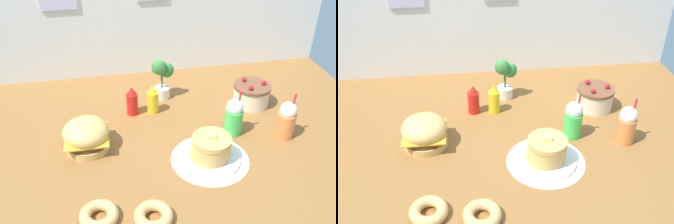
# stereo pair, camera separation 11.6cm
# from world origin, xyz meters

# --- Properties ---
(ground_plane) EXTENTS (2.43, 1.89, 0.02)m
(ground_plane) POSITION_xyz_m (0.00, 0.00, -0.01)
(ground_plane) COLOR brown
(doily_mat) EXTENTS (0.39, 0.39, 0.00)m
(doily_mat) POSITION_xyz_m (0.13, -0.08, 0.00)
(doily_mat) COLOR white
(doily_mat) RESTS_ON ground_plane
(burger) EXTENTS (0.24, 0.24, 0.17)m
(burger) POSITION_xyz_m (-0.47, 0.13, 0.08)
(burger) COLOR #DBA859
(burger) RESTS_ON ground_plane
(pancake_stack) EXTENTS (0.30, 0.30, 0.16)m
(pancake_stack) POSITION_xyz_m (0.13, -0.08, 0.07)
(pancake_stack) COLOR white
(pancake_stack) RESTS_ON doily_mat
(layer_cake) EXTENTS (0.22, 0.22, 0.16)m
(layer_cake) POSITION_xyz_m (0.52, 0.38, 0.07)
(layer_cake) COLOR beige
(layer_cake) RESTS_ON ground_plane
(ketchup_bottle) EXTENTS (0.07, 0.07, 0.18)m
(ketchup_bottle) POSITION_xyz_m (-0.20, 0.41, 0.08)
(ketchup_bottle) COLOR red
(ketchup_bottle) RESTS_ON ground_plane
(mustard_bottle) EXTENTS (0.07, 0.07, 0.18)m
(mustard_bottle) POSITION_xyz_m (-0.08, 0.41, 0.08)
(mustard_bottle) COLOR yellow
(mustard_bottle) RESTS_ON ground_plane
(cream_soda_cup) EXTENTS (0.10, 0.10, 0.27)m
(cream_soda_cup) POSITION_xyz_m (0.31, 0.11, 0.10)
(cream_soda_cup) COLOR green
(cream_soda_cup) RESTS_ON ground_plane
(orange_float_cup) EXTENTS (0.10, 0.10, 0.27)m
(orange_float_cup) POSITION_xyz_m (0.58, 0.03, 0.10)
(orange_float_cup) COLOR orange
(orange_float_cup) RESTS_ON ground_plane
(donut_pink_glaze) EXTENTS (0.17, 0.17, 0.05)m
(donut_pink_glaze) POSITION_xyz_m (-0.43, -0.36, 0.03)
(donut_pink_glaze) COLOR tan
(donut_pink_glaze) RESTS_ON ground_plane
(donut_chocolate) EXTENTS (0.17, 0.17, 0.05)m
(donut_chocolate) POSITION_xyz_m (-0.21, -0.41, 0.03)
(donut_chocolate) COLOR tan
(donut_chocolate) RESTS_ON ground_plane
(potted_plant) EXTENTS (0.13, 0.10, 0.27)m
(potted_plant) POSITION_xyz_m (0.00, 0.56, 0.15)
(potted_plant) COLOR white
(potted_plant) RESTS_ON ground_plane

